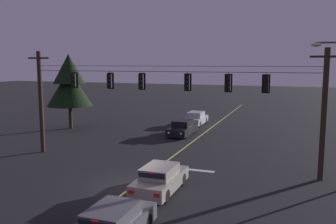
# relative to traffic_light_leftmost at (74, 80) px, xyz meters

# --- Properties ---
(ground_plane) EXTENTS (180.00, 180.00, 0.00)m
(ground_plane) POSITION_rel_traffic_light_leftmost_xyz_m (6.69, -4.73, -5.44)
(ground_plane) COLOR black
(lane_centre_stripe) EXTENTS (0.14, 60.00, 0.01)m
(lane_centre_stripe) POSITION_rel_traffic_light_leftmost_xyz_m (6.69, 6.02, -5.43)
(lane_centre_stripe) COLOR #D1C64C
(lane_centre_stripe) RESTS_ON ground
(stop_bar_paint) EXTENTS (3.40, 0.36, 0.01)m
(stop_bar_paint) POSITION_rel_traffic_light_leftmost_xyz_m (8.59, -0.58, -5.43)
(stop_bar_paint) COLOR silver
(stop_bar_paint) RESTS_ON ground
(signal_span_assembly) EXTENTS (21.06, 0.32, 7.49)m
(signal_span_assembly) POSITION_rel_traffic_light_leftmost_xyz_m (6.69, 0.02, -1.53)
(signal_span_assembly) COLOR #2D2116
(signal_span_assembly) RESTS_ON ground
(traffic_light_leftmost) EXTENTS (0.48, 0.41, 1.22)m
(traffic_light_leftmost) POSITION_rel_traffic_light_leftmost_xyz_m (0.00, 0.00, 0.00)
(traffic_light_leftmost) COLOR black
(traffic_light_left_inner) EXTENTS (0.48, 0.41, 1.22)m
(traffic_light_left_inner) POSITION_rel_traffic_light_leftmost_xyz_m (2.84, 0.00, 0.00)
(traffic_light_left_inner) COLOR black
(traffic_light_centre) EXTENTS (0.48, 0.41, 1.22)m
(traffic_light_centre) POSITION_rel_traffic_light_leftmost_xyz_m (5.18, 0.00, 0.00)
(traffic_light_centre) COLOR black
(traffic_light_right_inner) EXTENTS (0.48, 0.41, 1.22)m
(traffic_light_right_inner) POSITION_rel_traffic_light_leftmost_xyz_m (8.33, 0.00, 0.00)
(traffic_light_right_inner) COLOR black
(traffic_light_rightmost) EXTENTS (0.48, 0.41, 1.22)m
(traffic_light_rightmost) POSITION_rel_traffic_light_leftmost_xyz_m (10.90, 0.00, 0.00)
(traffic_light_rightmost) COLOR black
(traffic_light_far_right) EXTENTS (0.48, 0.41, 1.22)m
(traffic_light_far_right) POSITION_rel_traffic_light_leftmost_xyz_m (13.10, 0.00, 0.00)
(traffic_light_far_right) COLOR black
(car_waiting_near_lane) EXTENTS (1.80, 4.33, 1.39)m
(car_waiting_near_lane) POSITION_rel_traffic_light_leftmost_xyz_m (8.33, -4.80, -4.79)
(car_waiting_near_lane) COLOR gray
(car_waiting_near_lane) RESTS_ON ground
(car_oncoming_lead) EXTENTS (1.80, 4.42, 1.39)m
(car_oncoming_lead) POSITION_rel_traffic_light_leftmost_xyz_m (5.01, 9.62, -4.79)
(car_oncoming_lead) COLOR black
(car_oncoming_lead) RESTS_ON ground
(car_oncoming_trailing) EXTENTS (1.80, 4.42, 1.39)m
(car_oncoming_trailing) POSITION_rel_traffic_light_leftmost_xyz_m (4.66, 15.50, -4.79)
(car_oncoming_trailing) COLOR #A5A5AD
(car_oncoming_trailing) RESTS_ON ground
(tree_verge_near) EXTENTS (4.53, 4.53, 7.53)m
(tree_verge_near) POSITION_rel_traffic_light_leftmost_xyz_m (-6.75, 9.04, -0.76)
(tree_verge_near) COLOR #332316
(tree_verge_near) RESTS_ON ground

